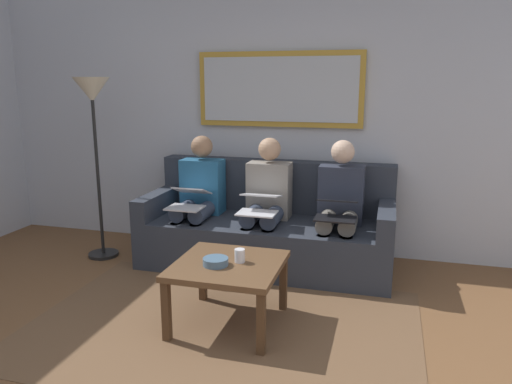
# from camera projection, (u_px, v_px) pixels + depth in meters

# --- Properties ---
(wall_rear) EXTENTS (6.00, 0.12, 2.60)m
(wall_rear) POSITION_uv_depth(u_px,v_px,m) (281.00, 116.00, 4.66)
(wall_rear) COLOR #B7BCC6
(wall_rear) RESTS_ON ground_plane
(area_rug) EXTENTS (2.60, 1.80, 0.01)m
(area_rug) POSITION_uv_depth(u_px,v_px,m) (223.00, 326.00, 3.30)
(area_rug) COLOR brown
(area_rug) RESTS_ON ground_plane
(couch) EXTENTS (2.20, 0.90, 0.90)m
(couch) POSITION_uv_depth(u_px,v_px,m) (268.00, 229.00, 4.42)
(couch) COLOR #2D333D
(couch) RESTS_ON ground_plane
(framed_mirror) EXTENTS (1.56, 0.05, 0.69)m
(framed_mirror) POSITION_uv_depth(u_px,v_px,m) (279.00, 89.00, 4.51)
(framed_mirror) COLOR #B7892D
(coffee_table) EXTENTS (0.70, 0.70, 0.44)m
(coffee_table) POSITION_uv_depth(u_px,v_px,m) (228.00, 271.00, 3.25)
(coffee_table) COLOR brown
(coffee_table) RESTS_ON ground_plane
(cup) EXTENTS (0.07, 0.07, 0.09)m
(cup) POSITION_uv_depth(u_px,v_px,m) (240.00, 256.00, 3.24)
(cup) COLOR silver
(cup) RESTS_ON coffee_table
(bowl) EXTENTS (0.17, 0.17, 0.05)m
(bowl) POSITION_uv_depth(u_px,v_px,m) (216.00, 262.00, 3.19)
(bowl) COLOR slate
(bowl) RESTS_ON coffee_table
(person_left) EXTENTS (0.38, 0.58, 1.14)m
(person_left) POSITION_uv_depth(u_px,v_px,m) (340.00, 204.00, 4.13)
(person_left) COLOR #2D3342
(person_left) RESTS_ON couch
(laptop_black) EXTENTS (0.32, 0.34, 0.15)m
(laptop_black) POSITION_uv_depth(u_px,v_px,m) (337.00, 209.00, 3.89)
(laptop_black) COLOR black
(person_middle) EXTENTS (0.38, 0.58, 1.14)m
(person_middle) POSITION_uv_depth(u_px,v_px,m) (267.00, 199.00, 4.29)
(person_middle) COLOR gray
(person_middle) RESTS_ON couch
(laptop_white) EXTENTS (0.32, 0.36, 0.15)m
(laptop_white) POSITION_uv_depth(u_px,v_px,m) (259.00, 203.00, 4.06)
(laptop_white) COLOR white
(person_right) EXTENTS (0.38, 0.58, 1.14)m
(person_right) POSITION_uv_depth(u_px,v_px,m) (199.00, 195.00, 4.46)
(person_right) COLOR #235B84
(person_right) RESTS_ON couch
(laptop_silver) EXTENTS (0.30, 0.39, 0.17)m
(laptop_silver) POSITION_uv_depth(u_px,v_px,m) (189.00, 198.00, 4.24)
(laptop_silver) COLOR silver
(standing_lamp) EXTENTS (0.32, 0.32, 1.66)m
(standing_lamp) POSITION_uv_depth(u_px,v_px,m) (93.00, 110.00, 4.34)
(standing_lamp) COLOR black
(standing_lamp) RESTS_ON ground_plane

